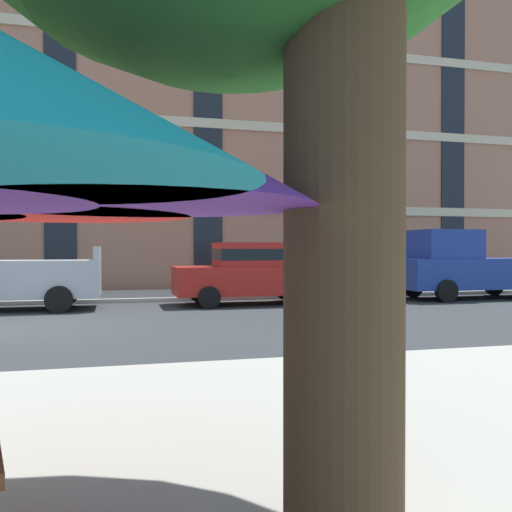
# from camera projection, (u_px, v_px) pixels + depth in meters

# --- Properties ---
(ground_plane) EXTENTS (120.00, 120.00, 0.00)m
(ground_plane) POSITION_uv_depth(u_px,v_px,m) (16.00, 330.00, 10.62)
(ground_plane) COLOR #2D3033
(sidewalk_far) EXTENTS (56.00, 3.60, 0.12)m
(sidewalk_far) POSITION_uv_depth(u_px,v_px,m) (54.00, 297.00, 17.20)
(sidewalk_far) COLOR #B2ADA3
(sidewalk_far) RESTS_ON ground
(apartment_building) EXTENTS (47.91, 12.08, 12.80)m
(apartment_building) POSITION_uv_depth(u_px,v_px,m) (73.00, 146.00, 25.06)
(apartment_building) COLOR #A87056
(apartment_building) RESTS_ON ground
(sedan_red) EXTENTS (4.40, 1.98, 1.78)m
(sedan_red) POSITION_uv_depth(u_px,v_px,m) (252.00, 271.00, 15.63)
(sedan_red) COLOR #B21E19
(sedan_red) RESTS_ON ground
(pickup_blue_midblock) EXTENTS (5.10, 2.12, 2.20)m
(pickup_blue_midblock) POSITION_uv_depth(u_px,v_px,m) (466.00, 267.00, 17.42)
(pickup_blue_midblock) COLOR navy
(pickup_blue_midblock) RESTS_ON ground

